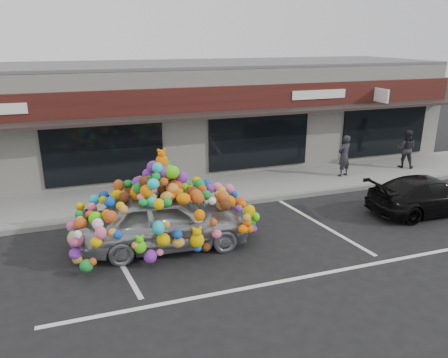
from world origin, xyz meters
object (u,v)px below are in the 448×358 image
object	(u,v)px
pedestrian_a	(344,156)
pedestrian_b	(406,149)
black_sedan	(429,195)
toy_car	(165,214)

from	to	relation	value
pedestrian_a	pedestrian_b	bearing A→B (deg)	168.38
black_sedan	pedestrian_b	world-z (taller)	pedestrian_b
black_sedan	toy_car	bearing A→B (deg)	89.03
black_sedan	pedestrian_a	bearing A→B (deg)	11.09
pedestrian_a	pedestrian_b	size ratio (longest dim) A/B	1.02
toy_car	black_sedan	xyz separation A→B (m)	(8.40, -0.36, -0.34)
toy_car	pedestrian_b	bearing A→B (deg)	-67.89
black_sedan	pedestrian_a	world-z (taller)	pedestrian_a
black_sedan	pedestrian_a	distance (m)	3.86
toy_car	pedestrian_a	xyz separation A→B (m)	(7.75, 3.43, 0.03)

